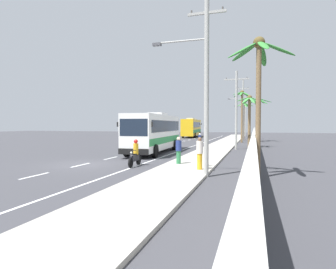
{
  "coord_description": "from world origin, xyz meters",
  "views": [
    {
      "loc": [
        10.65,
        -15.81,
        2.6
      ],
      "look_at": [
        3.11,
        8.56,
        1.7
      ],
      "focal_mm": 29.96,
      "sensor_mm": 36.0,
      "label": 1
    }
  ],
  "objects": [
    {
      "name": "sidewalk_kerb",
      "position": [
        6.8,
        10.0,
        0.07
      ],
      "size": [
        3.2,
        90.0,
        0.14
      ],
      "primitive_type": "cube",
      "color": "#A8A399",
      "rests_on": "ground"
    },
    {
      "name": "palm_nearest",
      "position": [
        10.06,
        17.16,
        4.17
      ],
      "size": [
        3.2,
        2.92,
        5.93
      ],
      "color": "brown",
      "rests_on": "ground"
    },
    {
      "name": "pedestrian_near_kerb",
      "position": [
        6.09,
        1.18,
        1.03
      ],
      "size": [
        0.36,
        0.36,
        1.69
      ],
      "rotation": [
        0.0,
        0.0,
        2.19
      ],
      "color": "#2D7A47",
      "rests_on": "sidewalk_kerb"
    },
    {
      "name": "utility_pole_nearest",
      "position": [
        8.26,
        -2.0,
        4.99
      ],
      "size": [
        3.76,
        0.24,
        9.41
      ],
      "color": "#9E9E99",
      "rests_on": "ground"
    },
    {
      "name": "coach_bus_far_lane",
      "position": [
        -1.95,
        41.52,
        2.04
      ],
      "size": [
        3.51,
        12.66,
        3.93
      ],
      "color": "gold",
      "rests_on": "ground"
    },
    {
      "name": "palm_third",
      "position": [
        10.79,
        -1.55,
        5.04
      ],
      "size": [
        3.19,
        3.26,
        6.82
      ],
      "color": "brown",
      "rests_on": "ground"
    },
    {
      "name": "palm_farthest",
      "position": [
        11.04,
        28.95,
        5.22
      ],
      "size": [
        3.83,
        4.05,
        6.82
      ],
      "color": "brown",
      "rests_on": "ground"
    },
    {
      "name": "palm_fourth",
      "position": [
        8.88,
        25.99,
        5.49
      ],
      "size": [
        2.67,
        2.95,
        7.53
      ],
      "color": "brown",
      "rests_on": "ground"
    },
    {
      "name": "utility_pole_far",
      "position": [
        8.76,
        30.51,
        5.09
      ],
      "size": [
        3.3,
        0.24,
        9.66
      ],
      "color": "#9E9E99",
      "rests_on": "ground"
    },
    {
      "name": "motorcycle_beside_bus",
      "position": [
        4.3,
        17.58,
        0.64
      ],
      "size": [
        0.56,
        1.96,
        1.56
      ],
      "color": "black",
      "rests_on": "ground"
    },
    {
      "name": "utility_pole_mid",
      "position": [
        8.8,
        14.26,
        4.35
      ],
      "size": [
        2.6,
        0.24,
        8.19
      ],
      "color": "#9E9E99",
      "rests_on": "ground"
    },
    {
      "name": "palm_second",
      "position": [
        8.79,
        34.97,
        4.78
      ],
      "size": [
        3.28,
        3.18,
        6.62
      ],
      "color": "brown",
      "rests_on": "ground"
    },
    {
      "name": "pedestrian_midwalk",
      "position": [
        7.79,
        -0.67,
        1.07
      ],
      "size": [
        0.36,
        0.36,
        1.77
      ],
      "rotation": [
        0.0,
        0.0,
        2.36
      ],
      "color": "gold",
      "rests_on": "sidewalk_kerb"
    },
    {
      "name": "motorcycle_trailing",
      "position": [
        3.49,
        0.32,
        0.68
      ],
      "size": [
        0.56,
        1.96,
        1.67
      ],
      "color": "black",
      "rests_on": "ground"
    },
    {
      "name": "boundary_wall",
      "position": [
        10.6,
        14.0,
        0.98
      ],
      "size": [
        0.24,
        60.0,
        1.97
      ],
      "primitive_type": "cube",
      "color": "#B2B2AD",
      "rests_on": "ground"
    },
    {
      "name": "utility_pole_distant",
      "position": [
        8.63,
        46.77,
        4.65
      ],
      "size": [
        3.48,
        0.24,
        8.71
      ],
      "color": "#9E9E99",
      "rests_on": "ground"
    },
    {
      "name": "coach_bus_foreground",
      "position": [
        1.77,
        8.59,
        1.95
      ],
      "size": [
        3.22,
        10.73,
        3.75
      ],
      "color": "white",
      "rests_on": "ground"
    },
    {
      "name": "ground_plane",
      "position": [
        0.0,
        0.0,
        0.0
      ],
      "size": [
        160.0,
        160.0,
        0.0
      ],
      "primitive_type": "plane",
      "color": "#3A3A3F"
    },
    {
      "name": "lane_markings",
      "position": [
        2.25,
        14.39,
        0.0
      ],
      "size": [
        3.72,
        71.0,
        0.01
      ],
      "color": "white",
      "rests_on": "ground"
    }
  ]
}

